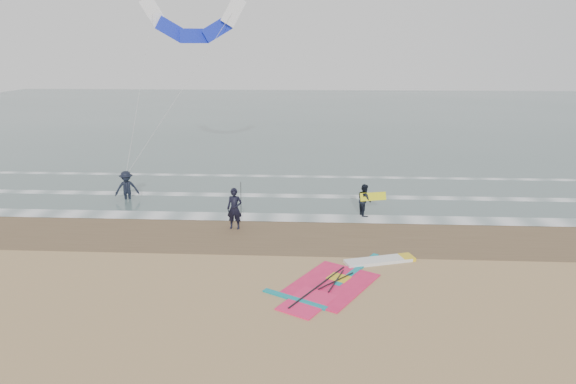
# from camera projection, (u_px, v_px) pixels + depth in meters

# --- Properties ---
(ground) EXTENTS (120.00, 120.00, 0.00)m
(ground) POSITION_uv_depth(u_px,v_px,m) (335.00, 299.00, 16.65)
(ground) COLOR tan
(ground) RESTS_ON ground
(sea_water) EXTENTS (120.00, 80.00, 0.02)m
(sea_water) POSITION_uv_depth(u_px,v_px,m) (322.00, 115.00, 62.81)
(sea_water) COLOR #47605E
(sea_water) RESTS_ON ground
(wet_sand_band) EXTENTS (120.00, 5.00, 0.01)m
(wet_sand_band) POSITION_uv_depth(u_px,v_px,m) (330.00, 235.00, 22.42)
(wet_sand_band) COLOR brown
(wet_sand_band) RESTS_ON ground
(foam_waterline) EXTENTS (120.00, 9.15, 0.02)m
(foam_waterline) POSITION_uv_depth(u_px,v_px,m) (328.00, 205.00, 26.69)
(foam_waterline) COLOR white
(foam_waterline) RESTS_ON ground
(windsurf_rig) EXTENTS (5.61, 5.31, 0.13)m
(windsurf_rig) POSITION_uv_depth(u_px,v_px,m) (345.00, 278.00, 18.12)
(windsurf_rig) COLOR white
(windsurf_rig) RESTS_ON ground
(person_standing) EXTENTS (0.72, 0.51, 1.88)m
(person_standing) POSITION_uv_depth(u_px,v_px,m) (235.00, 209.00, 22.97)
(person_standing) COLOR black
(person_standing) RESTS_ON ground
(person_walking) EXTENTS (0.79, 0.90, 1.58)m
(person_walking) POSITION_uv_depth(u_px,v_px,m) (364.00, 200.00, 24.83)
(person_walking) COLOR black
(person_walking) RESTS_ON ground
(person_wading) EXTENTS (1.42, 1.11, 1.93)m
(person_wading) POSITION_uv_depth(u_px,v_px,m) (126.00, 182.00, 27.40)
(person_wading) COLOR black
(person_wading) RESTS_ON ground
(held_pole) EXTENTS (0.17, 0.86, 1.82)m
(held_pole) POSITION_uv_depth(u_px,v_px,m) (241.00, 199.00, 22.84)
(held_pole) COLOR black
(held_pole) RESTS_ON ground
(carried_kiteboard) EXTENTS (1.30, 0.51, 0.39)m
(carried_kiteboard) POSITION_uv_depth(u_px,v_px,m) (373.00, 197.00, 24.66)
(carried_kiteboard) COLOR yellow
(carried_kiteboard) RESTS_ON ground
(surf_kite) EXTENTS (6.17, 5.09, 9.52)m
(surf_kite) POSITION_uv_depth(u_px,v_px,m) (193.00, 24.00, 29.58)
(surf_kite) COLOR white
(surf_kite) RESTS_ON ground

